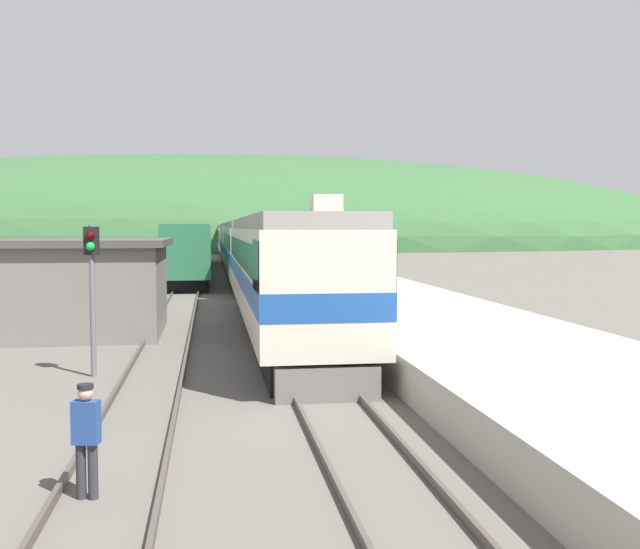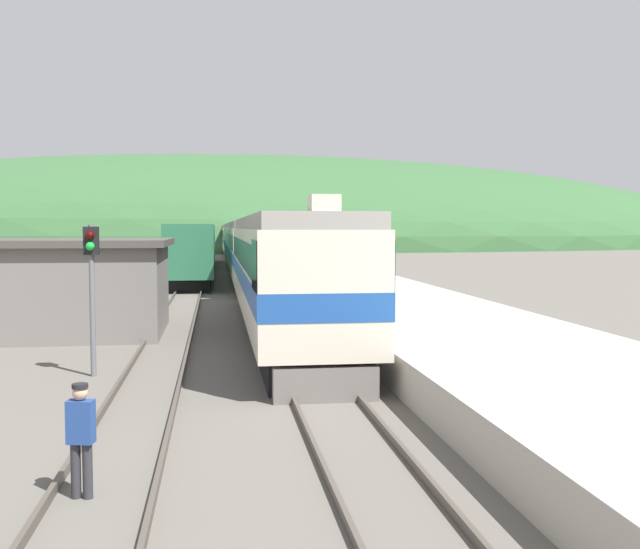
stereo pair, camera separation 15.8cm
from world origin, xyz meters
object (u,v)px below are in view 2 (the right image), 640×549
at_px(carriage_fourth, 235,239).
at_px(carriage_fifth, 231,237).
at_px(carriage_second, 252,250).
at_px(signal_post_siding, 92,268).
at_px(siding_train, 197,248).
at_px(track_worker, 81,434).
at_px(express_train_lead_car, 283,270).
at_px(carriage_third, 241,243).

bearing_deg(carriage_fourth, carriage_fifth, 90.00).
bearing_deg(carriage_second, signal_post_siding, -100.24).
relative_size(siding_train, track_worker, 26.70).
bearing_deg(signal_post_siding, express_train_lead_car, 51.97).
bearing_deg(express_train_lead_car, carriage_fifth, 90.00).
distance_m(express_train_lead_car, carriage_fourth, 69.86).
bearing_deg(express_train_lead_car, carriage_second, 90.00).
relative_size(carriage_fourth, carriage_fifth, 1.00).
relative_size(express_train_lead_car, siding_train, 0.51).
bearing_deg(carriage_third, track_worker, -93.88).
bearing_deg(express_train_lead_car, track_worker, -104.98).
relative_size(carriage_fourth, siding_train, 0.52).
relative_size(express_train_lead_car, carriage_fifth, 0.98).
height_order(siding_train, track_worker, siding_train).
xyz_separation_m(siding_train, signal_post_siding, (-1.52, -44.86, 0.72)).
height_order(express_train_lead_car, carriage_third, express_train_lead_car).
height_order(carriage_second, siding_train, carriage_second).
height_order(siding_train, signal_post_siding, siding_train).
distance_m(carriage_third, carriage_fourth, 23.28).
relative_size(carriage_second, track_worker, 13.77).
relative_size(carriage_third, signal_post_siding, 5.79).
bearing_deg(carriage_fourth, express_train_lead_car, -90.00).
distance_m(carriage_fourth, carriage_fifth, 23.28).
height_order(carriage_third, track_worker, carriage_third).
height_order(carriage_second, carriage_fifth, same).
xyz_separation_m(carriage_third, carriage_fourth, (0.00, 23.28, 0.00)).
xyz_separation_m(carriage_second, carriage_fourth, (0.00, 46.56, 0.00)).
relative_size(express_train_lead_car, signal_post_siding, 5.68).
xyz_separation_m(carriage_second, carriage_fifth, (0.00, 69.85, 0.00)).
distance_m(carriage_fourth, siding_train, 32.24).
bearing_deg(carriage_third, siding_train, -114.36).
bearing_deg(siding_train, track_worker, -90.31).
height_order(signal_post_siding, track_worker, signal_post_siding).
relative_size(express_train_lead_car, track_worker, 13.49).
xyz_separation_m(carriage_third, carriage_fifth, (0.00, 46.56, 0.00)).
bearing_deg(siding_train, express_train_lead_car, -84.05).
height_order(express_train_lead_car, carriage_fourth, express_train_lead_car).
distance_m(carriage_fourth, track_worker, 85.80).
height_order(carriage_third, carriage_fourth, same).
bearing_deg(track_worker, signal_post_siding, 97.95).
xyz_separation_m(express_train_lead_car, carriage_fourth, (0.00, 69.86, -0.01)).
xyz_separation_m(carriage_fifth, signal_post_siding, (-5.47, -100.14, 0.52)).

